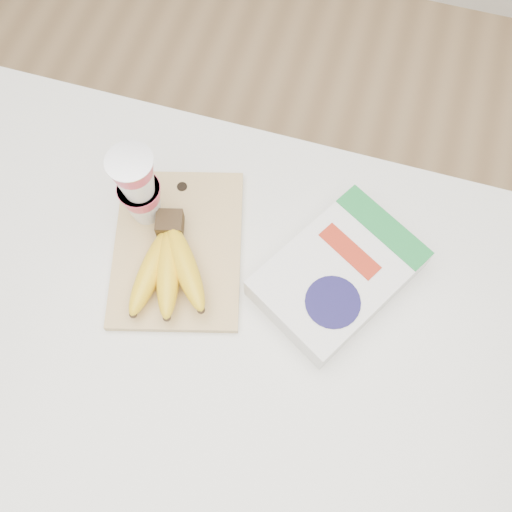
{
  "coord_description": "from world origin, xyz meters",
  "views": [
    {
      "loc": [
        0.25,
        -0.24,
        1.93
      ],
      "look_at": [
        0.13,
        0.14,
        1.0
      ],
      "focal_mm": 40.0,
      "sensor_mm": 36.0,
      "label": 1
    }
  ],
  "objects_px": {
    "yogurt_stack": "(138,187)",
    "bananas": "(168,265)",
    "table": "(191,371)",
    "cutting_board": "(178,248)",
    "cereal_box": "(338,274)"
  },
  "relations": [
    {
      "from": "table",
      "to": "cutting_board",
      "type": "bearing_deg",
      "value": 96.65
    },
    {
      "from": "cutting_board",
      "to": "cereal_box",
      "type": "height_order",
      "value": "cereal_box"
    },
    {
      "from": "yogurt_stack",
      "to": "bananas",
      "type": "bearing_deg",
      "value": -50.73
    },
    {
      "from": "yogurt_stack",
      "to": "cereal_box",
      "type": "xyz_separation_m",
      "value": [
        0.37,
        -0.02,
        -0.08
      ]
    },
    {
      "from": "bananas",
      "to": "yogurt_stack",
      "type": "relative_size",
      "value": 1.16
    },
    {
      "from": "table",
      "to": "cereal_box",
      "type": "distance_m",
      "value": 0.6
    },
    {
      "from": "cutting_board",
      "to": "yogurt_stack",
      "type": "distance_m",
      "value": 0.14
    },
    {
      "from": "table",
      "to": "cutting_board",
      "type": "xyz_separation_m",
      "value": [
        -0.01,
        0.13,
        0.49
      ]
    },
    {
      "from": "table",
      "to": "bananas",
      "type": "height_order",
      "value": "bananas"
    },
    {
      "from": "cutting_board",
      "to": "bananas",
      "type": "relative_size",
      "value": 1.48
    },
    {
      "from": "yogurt_stack",
      "to": "cereal_box",
      "type": "height_order",
      "value": "yogurt_stack"
    },
    {
      "from": "table",
      "to": "cereal_box",
      "type": "relative_size",
      "value": 3.83
    },
    {
      "from": "bananas",
      "to": "yogurt_stack",
      "type": "height_order",
      "value": "yogurt_stack"
    },
    {
      "from": "cutting_board",
      "to": "cereal_box",
      "type": "bearing_deg",
      "value": -10.67
    },
    {
      "from": "cutting_board",
      "to": "yogurt_stack",
      "type": "relative_size",
      "value": 1.72
    }
  ]
}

